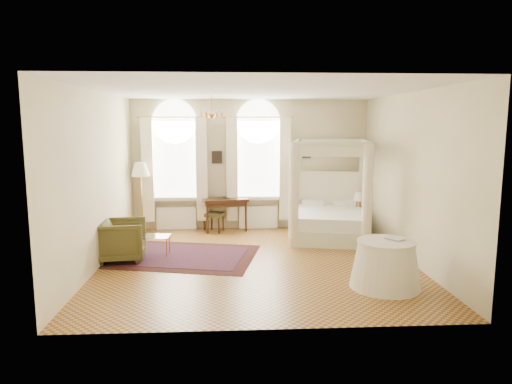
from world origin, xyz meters
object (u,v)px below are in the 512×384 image
armchair (122,240)px  floor_lamp (140,173)px  canopy_bed (329,216)px  nightstand (358,219)px  coffee_table (155,238)px  side_table (385,264)px  writing_desk (225,203)px  stool (215,216)px

armchair → floor_lamp: floor_lamp is taller
canopy_bed → nightstand: size_ratio=3.95×
canopy_bed → coffee_table: size_ratio=4.01×
side_table → nightstand: bearing=80.6°
writing_desk → floor_lamp: bearing=-175.1°
floor_lamp → writing_desk: bearing=4.9°
nightstand → floor_lamp: 5.53m
nightstand → armchair: size_ratio=0.69×
floor_lamp → coffee_table: bearing=-71.9°
side_table → floor_lamp: bearing=139.5°
canopy_bed → coffee_table: (-3.89, -1.25, -0.16)m
stool → coffee_table: (-1.17, -1.99, -0.04)m
floor_lamp → stool: bearing=2.1°
coffee_table → canopy_bed: bearing=17.8°
canopy_bed → writing_desk: (-2.48, 0.85, 0.19)m
nightstand → canopy_bed: bearing=-144.6°
writing_desk → nightstand: bearing=-3.9°
stool → floor_lamp: floor_lamp is taller
stool → armchair: armchair is taller
armchair → floor_lamp: size_ratio=0.51×
canopy_bed → armchair: 4.76m
nightstand → coffee_table: (-4.77, -1.87, 0.06)m
stool → floor_lamp: bearing=-177.9°
writing_desk → canopy_bed: bearing=-18.9°
floor_lamp → canopy_bed: bearing=-8.5°
coffee_table → writing_desk: bearing=56.0°
nightstand → side_table: side_table is taller
armchair → writing_desk: bearing=-45.5°
writing_desk → side_table: 5.02m
nightstand → armchair: 5.81m
canopy_bed → stool: bearing=164.8°
floor_lamp → side_table: floor_lamp is taller
nightstand → floor_lamp: size_ratio=0.35×
stool → coffee_table: stool is taller
stool → coffee_table: size_ratio=0.89×
nightstand → side_table: size_ratio=0.53×
canopy_bed → armchair: canopy_bed is taller
coffee_table → side_table: (4.10, -2.12, 0.02)m
stool → coffee_table: 2.31m
writing_desk → floor_lamp: size_ratio=0.69×
armchair → canopy_bed: bearing=-76.5°
stool → side_table: size_ratio=0.47×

